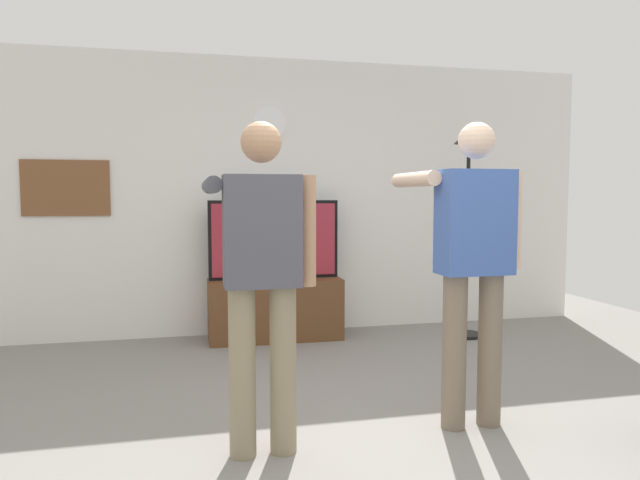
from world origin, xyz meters
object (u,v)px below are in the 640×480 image
tv_stand (275,309)px  television (274,240)px  wall_clock (270,123)px  framed_picture (66,188)px  floor_lamp (468,189)px  person_standing_nearer_couch (473,255)px  person_standing_nearer_lamp (262,269)px

tv_stand → television: bearing=90.0°
wall_clock → framed_picture: 1.98m
television → wall_clock: (0.00, 0.24, 1.13)m
tv_stand → floor_lamp: (1.81, -0.31, 1.14)m
framed_picture → floor_lamp: bearing=-9.4°
tv_stand → person_standing_nearer_couch: (0.82, -2.30, 0.73)m
wall_clock → person_standing_nearer_couch: (0.82, -2.59, -1.06)m
tv_stand → framed_picture: size_ratio=1.65×
tv_stand → television: television is taller
tv_stand → person_standing_nearer_lamp: person_standing_nearer_lamp is taller
tv_stand → person_standing_nearer_lamp: 2.53m
wall_clock → floor_lamp: wall_clock is taller
person_standing_nearer_lamp → person_standing_nearer_couch: size_ratio=0.98×
person_standing_nearer_couch → floor_lamp: bearing=63.4°
person_standing_nearer_couch → person_standing_nearer_lamp: bearing=-175.9°
tv_stand → framed_picture: (-1.87, 0.30, 1.15)m
television → person_standing_nearer_lamp: 2.48m
wall_clock → person_standing_nearer_lamp: bearing=-99.1°
television → person_standing_nearer_couch: size_ratio=0.69×
person_standing_nearer_couch → television: bearing=109.2°
wall_clock → person_standing_nearer_couch: 2.92m
wall_clock → television: bearing=-90.0°
television → floor_lamp: size_ratio=0.62×
wall_clock → person_standing_nearer_couch: size_ratio=0.18×
floor_lamp → framed_picture: bearing=170.6°
tv_stand → television: 0.66m
tv_stand → wall_clock: wall_clock is taller
wall_clock → floor_lamp: bearing=-18.4°
television → person_standing_nearer_lamp: bearing=-100.0°
person_standing_nearer_lamp → framed_picture: bearing=118.2°
framed_picture → floor_lamp: size_ratio=0.38×
tv_stand → wall_clock: (0.00, 0.29, 1.79)m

